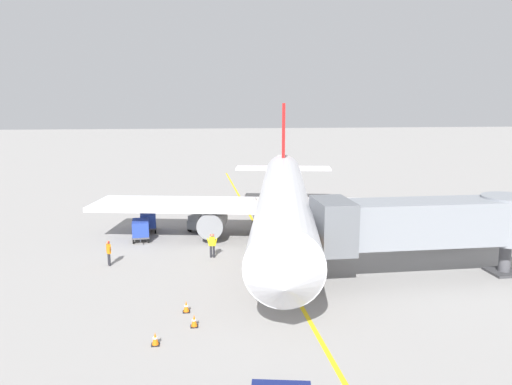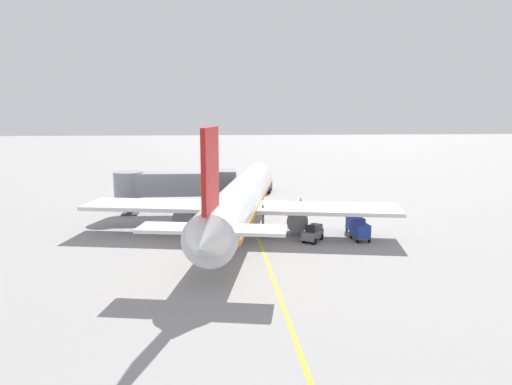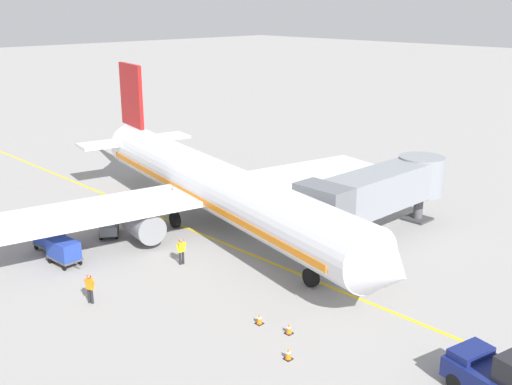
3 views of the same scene
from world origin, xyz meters
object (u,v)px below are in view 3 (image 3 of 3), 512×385
(safety_cone_nose_left, at_px, (289,328))
(pushback_tractor, at_px, (504,379))
(parked_airliner, at_px, (213,186))
(baggage_tug_lead, at_px, (109,226))
(baggage_cart_front, at_px, (64,250))
(ground_crew_loader, at_px, (90,287))
(safety_cone_nose_right, at_px, (259,319))
(safety_cone_wing_tip, at_px, (288,354))
(jet_bridge, at_px, (379,190))
(baggage_cart_second_in_train, at_px, (49,237))
(ground_crew_wing_walker, at_px, (181,250))

(safety_cone_nose_left, bearing_deg, pushback_tractor, 103.06)
(parked_airliner, relative_size, baggage_tug_lead, 13.50)
(baggage_tug_lead, height_order, baggage_cart_front, baggage_tug_lead)
(parked_airliner, xyz_separation_m, ground_crew_loader, (12.46, 4.35, -2.23))
(ground_crew_loader, height_order, safety_cone_nose_right, ground_crew_loader)
(baggage_tug_lead, height_order, safety_cone_wing_tip, baggage_tug_lead)
(jet_bridge, bearing_deg, baggage_cart_front, -31.10)
(pushback_tractor, xyz_separation_m, baggage_cart_second_in_train, (5.87, -28.11, -0.15))
(pushback_tractor, bearing_deg, safety_cone_nose_right, -77.02)
(pushback_tractor, height_order, baggage_tug_lead, pushback_tractor)
(safety_cone_nose_left, height_order, safety_cone_nose_right, same)
(baggage_tug_lead, bearing_deg, baggage_cart_front, 28.20)
(jet_bridge, relative_size, safety_cone_nose_right, 23.41)
(parked_airliner, bearing_deg, baggage_cart_second_in_train, -21.55)
(jet_bridge, xyz_separation_m, ground_crew_loader, (19.37, -4.94, -2.50))
(safety_cone_nose_right, bearing_deg, parked_airliner, -120.93)
(jet_bridge, bearing_deg, safety_cone_nose_right, 12.11)
(ground_crew_loader, xyz_separation_m, safety_cone_nose_left, (-5.43, 9.73, -0.66))
(baggage_tug_lead, bearing_deg, safety_cone_wing_tip, 82.97)
(pushback_tractor, xyz_separation_m, safety_cone_nose_right, (2.66, -11.54, -0.81))
(ground_crew_loader, bearing_deg, ground_crew_wing_walker, -173.55)
(pushback_tractor, distance_m, safety_cone_wing_tip, 9.22)
(baggage_cart_front, bearing_deg, safety_cone_nose_right, 104.40)
(pushback_tractor, bearing_deg, safety_cone_wing_tip, -64.31)
(ground_crew_wing_walker, bearing_deg, ground_crew_loader, 6.45)
(baggage_tug_lead, bearing_deg, pushback_tractor, 93.20)
(ground_crew_wing_walker, bearing_deg, parked_airliner, -147.70)
(baggage_cart_second_in_train, xyz_separation_m, safety_cone_nose_right, (-3.21, 16.57, -0.66))
(baggage_cart_front, bearing_deg, jet_bridge, 148.90)
(baggage_cart_second_in_train, relative_size, safety_cone_nose_left, 4.99)
(safety_cone_nose_right, height_order, safety_cone_wing_tip, same)
(baggage_cart_second_in_train, height_order, ground_crew_wing_walker, ground_crew_wing_walker)
(pushback_tractor, height_order, safety_cone_wing_tip, pushback_tractor)
(pushback_tractor, distance_m, safety_cone_nose_left, 10.12)
(baggage_tug_lead, height_order, safety_cone_nose_left, baggage_tug_lead)
(ground_crew_wing_walker, height_order, ground_crew_loader, same)
(parked_airliner, distance_m, baggage_cart_second_in_train, 11.64)
(parked_airliner, xyz_separation_m, safety_cone_nose_right, (7.41, 12.37, -2.90))
(baggage_cart_front, bearing_deg, ground_crew_wing_walker, 136.22)
(parked_airliner, bearing_deg, safety_cone_nose_left, 63.47)
(baggage_cart_front, height_order, ground_crew_loader, ground_crew_loader)
(baggage_cart_front, distance_m, ground_crew_loader, 6.03)
(pushback_tractor, bearing_deg, safety_cone_nose_left, -76.94)
(baggage_tug_lead, xyz_separation_m, baggage_cart_second_in_train, (4.31, -0.20, 0.24))
(pushback_tractor, bearing_deg, jet_bridge, -128.60)
(baggage_cart_second_in_train, xyz_separation_m, safety_cone_wing_tip, (-1.89, 19.84, -0.66))
(parked_airliner, height_order, baggage_cart_second_in_train, parked_airliner)
(jet_bridge, relative_size, baggage_tug_lead, 5.02)
(ground_crew_wing_walker, height_order, safety_cone_nose_right, ground_crew_wing_walker)
(jet_bridge, relative_size, pushback_tractor, 2.91)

